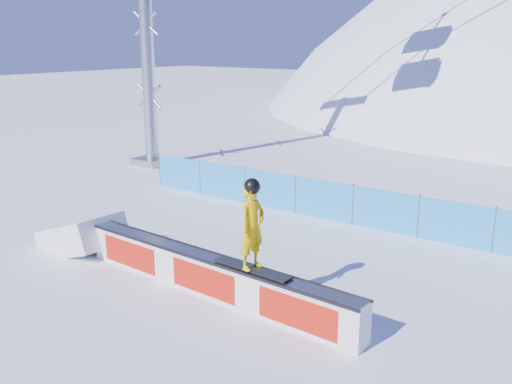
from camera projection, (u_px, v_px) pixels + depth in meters
The scene contains 5 objects.
ground at pixel (385, 306), 11.81m from camera, with size 160.00×160.00×0.00m, color white.
safety_fence at pixel (455, 224), 15.18m from camera, with size 22.05×0.05×1.30m.
rail_box at pixel (211, 276), 12.23m from camera, with size 7.43×0.87×0.89m.
snow_ramp at pixel (83, 248), 15.14m from camera, with size 2.16×1.44×0.81m, color white, non-canonical shape.
snowboarder at pixel (252, 226), 11.18m from camera, with size 1.81×0.67×1.88m.
Camera 1 is at (4.16, -10.31, 5.35)m, focal length 40.00 mm.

